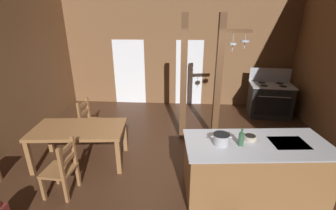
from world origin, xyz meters
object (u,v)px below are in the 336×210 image
kitchen_island (254,169)px  ladderback_chair_by_post (62,169)px  dining_table (79,132)px  mixing_bowl_on_counter (250,138)px  bottle_tall_on_counter (241,139)px  stove_range (269,100)px  ladderback_chair_near_window (90,121)px  stockpot_on_counter (221,139)px

kitchen_island → ladderback_chair_by_post: bearing=-176.2°
ladderback_chair_by_post → dining_table: bearing=95.2°
dining_table → mixing_bowl_on_counter: (2.99, -0.59, 0.32)m
dining_table → mixing_bowl_on_counter: size_ratio=8.99×
kitchen_island → bottle_tall_on_counter: bearing=-163.3°
kitchen_island → dining_table: 3.17m
stove_range → bottle_tall_on_counter: bearing=-115.5°
dining_table → mixing_bowl_on_counter: bearing=-11.1°
ladderback_chair_by_post → ladderback_chair_near_window: bearing=97.9°
stove_range → ladderback_chair_by_post: stove_range is taller
stockpot_on_counter → ladderback_chair_by_post: bearing=-177.0°
stove_range → stockpot_on_counter: 3.92m
stove_range → stockpot_on_counter: (-1.90, -3.38, 0.53)m
mixing_bowl_on_counter → dining_table: bearing=168.9°
kitchen_island → bottle_tall_on_counter: bottle_tall_on_counter is taller
dining_table → bottle_tall_on_counter: bottle_tall_on_counter is taller
dining_table → ladderback_chair_by_post: ladderback_chair_by_post is taller
bottle_tall_on_counter → stove_range: bearing=64.5°
stockpot_on_counter → mixing_bowl_on_counter: size_ratio=1.56×
ladderback_chair_near_window → bottle_tall_on_counter: bearing=-29.6°
stove_range → ladderback_chair_by_post: size_ratio=1.39×
stove_range → mixing_bowl_on_counter: bearing=-114.0°
ladderback_chair_by_post → bottle_tall_on_counter: size_ratio=3.60×
ladderback_chair_near_window → bottle_tall_on_counter: size_ratio=3.60×
stove_range → stockpot_on_counter: stove_range is taller
kitchen_island → mixing_bowl_on_counter: size_ratio=11.31×
kitchen_island → stockpot_on_counter: stockpot_on_counter is taller
ladderback_chair_near_window → bottle_tall_on_counter: (2.98, -1.69, 0.58)m
ladderback_chair_near_window → mixing_bowl_on_counter: size_ratio=4.80×
dining_table → ladderback_chair_near_window: 0.97m
mixing_bowl_on_counter → bottle_tall_on_counter: size_ratio=0.75×
ladderback_chair_near_window → ladderback_chair_by_post: bearing=-82.1°
dining_table → mixing_bowl_on_counter: 3.07m
mixing_bowl_on_counter → ladderback_chair_by_post: bearing=-174.3°
ladderback_chair_near_window → bottle_tall_on_counter: bottle_tall_on_counter is taller
stove_range → bottle_tall_on_counter: size_ratio=5.00×
stove_range → dining_table: size_ratio=0.74×
kitchen_island → stove_range: (1.34, 3.31, 0.02)m
ladderback_chair_near_window → stockpot_on_counter: 3.23m
kitchen_island → ladderback_chair_near_window: bearing=153.7°
dining_table → ladderback_chair_by_post: 0.91m
ladderback_chair_near_window → ladderback_chair_by_post: (0.25, -1.81, 0.00)m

